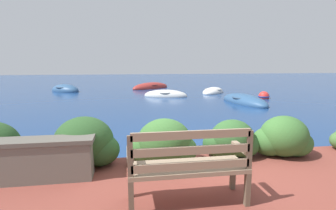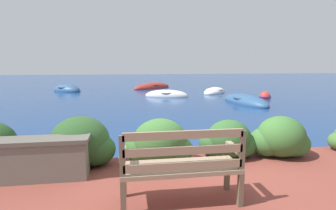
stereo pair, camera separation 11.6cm
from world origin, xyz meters
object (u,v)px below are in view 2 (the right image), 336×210
at_px(rowboat_far, 214,92).
at_px(rowboat_distant, 152,88).
at_px(park_bench, 181,164).
at_px(rowboat_mid, 167,96).
at_px(rowboat_outer, 67,90).
at_px(mooring_buoy, 265,97).
at_px(rowboat_nearest, 245,102).

relative_size(rowboat_far, rowboat_distant, 0.77).
relative_size(park_bench, rowboat_far, 0.56).
xyz_separation_m(rowboat_mid, rowboat_distant, (-0.37, 4.90, 0.01)).
height_order(rowboat_mid, rowboat_outer, rowboat_outer).
xyz_separation_m(park_bench, mooring_buoy, (6.55, 10.04, -0.61)).
relative_size(park_bench, rowboat_nearest, 0.42).
distance_m(rowboat_distant, mooring_buoy, 8.44).
xyz_separation_m(rowboat_nearest, rowboat_far, (-0.05, 4.32, -0.01)).
xyz_separation_m(rowboat_mid, rowboat_far, (3.24, 1.36, -0.00)).
distance_m(rowboat_outer, rowboat_distant, 5.92).
distance_m(rowboat_far, mooring_buoy, 3.44).
distance_m(rowboat_mid, rowboat_outer, 7.16).
relative_size(park_bench, mooring_buoy, 2.27).
bearing_deg(park_bench, mooring_buoy, 50.24).
xyz_separation_m(rowboat_far, mooring_buoy, (1.82, -2.92, 0.04)).
bearing_deg(mooring_buoy, rowboat_distant, 129.97).
xyz_separation_m(rowboat_outer, rowboat_distant, (5.79, 1.23, -0.01)).
bearing_deg(rowboat_mid, rowboat_outer, -13.47).
bearing_deg(rowboat_mid, rowboat_far, -139.98).
relative_size(rowboat_mid, mooring_buoy, 4.22).
bearing_deg(park_bench, rowboat_outer, 100.33).
height_order(rowboat_outer, mooring_buoy, rowboat_outer).
bearing_deg(rowboat_nearest, rowboat_outer, 45.56).
bearing_deg(rowboat_mid, rowboat_nearest, 155.27).
bearing_deg(rowboat_outer, rowboat_distant, 51.29).
relative_size(rowboat_nearest, rowboat_mid, 1.28).
bearing_deg(rowboat_nearest, rowboat_mid, 38.60).
bearing_deg(rowboat_outer, mooring_buoy, 14.24).
bearing_deg(rowboat_distant, mooring_buoy, 93.25).
distance_m(rowboat_nearest, rowboat_mid, 4.42).
bearing_deg(rowboat_mid, mooring_buoy, -179.96).
bearing_deg(rowboat_outer, park_bench, -33.76).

